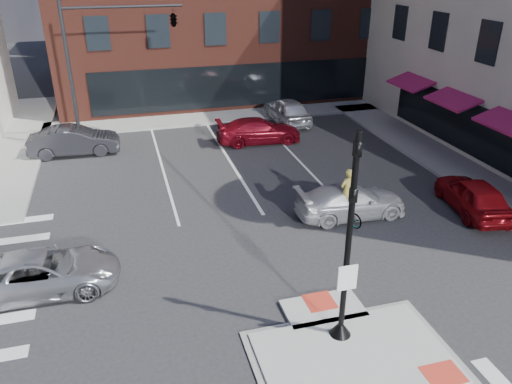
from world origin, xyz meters
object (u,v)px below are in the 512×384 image
object	(u,v)px
white_pickup	(351,201)
bg_car_dark	(74,141)
bg_car_red	(259,131)
cyclist	(346,205)
red_sedan	(473,195)
silver_suv	(42,272)
bg_car_silver	(287,110)

from	to	relation	value
white_pickup	bg_car_dark	size ratio (longest dim) A/B	0.98
bg_car_red	cyclist	size ratio (longest dim) A/B	2.08
bg_car_red	white_pickup	bearing A→B (deg)	-170.49
red_sedan	cyclist	world-z (taller)	cyclist
silver_suv	white_pickup	bearing A→B (deg)	-79.10
white_pickup	bg_car_silver	size ratio (longest dim) A/B	0.97
silver_suv	bg_car_dark	size ratio (longest dim) A/B	1.03
red_sedan	cyclist	size ratio (longest dim) A/B	1.86
silver_suv	bg_car_silver	bearing A→B (deg)	-40.75
bg_car_red	cyclist	distance (m)	10.08
white_pickup	bg_car_dark	bearing A→B (deg)	48.10
silver_suv	red_sedan	world-z (taller)	red_sedan
bg_car_dark	cyclist	bearing A→B (deg)	-133.50
red_sedan	white_pickup	world-z (taller)	red_sedan
silver_suv	bg_car_red	bearing A→B (deg)	-40.89
red_sedan	bg_car_red	distance (m)	12.31
bg_car_silver	cyclist	bearing A→B (deg)	78.35
bg_car_silver	cyclist	xyz separation A→B (m)	(-2.00, -13.16, -0.03)
red_sedan	cyclist	bearing A→B (deg)	4.13
white_pickup	bg_car_red	size ratio (longest dim) A/B	0.95
silver_suv	bg_car_dark	xyz separation A→B (m)	(0.42, 12.45, 0.10)
silver_suv	bg_car_silver	xyz separation A→B (m)	(13.21, 14.72, 0.14)
cyclist	bg_car_red	bearing A→B (deg)	-102.06
white_pickup	bg_car_silver	xyz separation A→B (m)	(1.57, 12.72, 0.14)
silver_suv	red_sedan	distance (m)	16.74
cyclist	red_sedan	bearing A→B (deg)	157.92
white_pickup	bg_car_silver	distance (m)	12.82
bg_car_silver	bg_car_dark	bearing A→B (deg)	7.05
bg_car_silver	red_sedan	bearing A→B (deg)	101.30
silver_suv	white_pickup	xyz separation A→B (m)	(11.64, 2.00, -0.00)
silver_suv	bg_car_dark	bearing A→B (deg)	-0.79
bg_car_dark	bg_car_red	world-z (taller)	bg_car_dark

